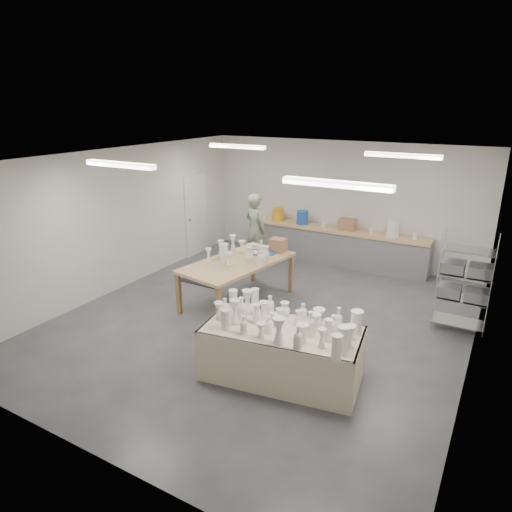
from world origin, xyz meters
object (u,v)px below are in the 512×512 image
Objects in this scene: work_table at (243,259)px; potter at (256,230)px; red_stool at (261,250)px; drying_table at (282,350)px.

potter reaches higher than work_table.
potter reaches higher than red_stool.
work_table is 2.14m from potter.
potter reaches higher than drying_table.
potter is 4.22× the size of red_stool.
drying_table is 1.33× the size of potter.
work_table is 2.46m from red_stool.
potter is 0.65m from red_stool.
red_stool is (-0.00, 0.27, -0.59)m from potter.
work_table is (-1.94, 2.09, 0.43)m from drying_table.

